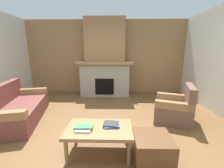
# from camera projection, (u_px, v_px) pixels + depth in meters

# --- Properties ---
(ground) EXTENTS (9.00, 9.00, 0.00)m
(ground) POSITION_uv_depth(u_px,v_px,m) (96.00, 132.00, 2.82)
(ground) COLOR brown
(wall_back_wood_panel) EXTENTS (6.00, 0.12, 2.70)m
(wall_back_wood_panel) POSITION_uv_depth(u_px,v_px,m) (106.00, 57.00, 5.45)
(wall_back_wood_panel) COLOR #997047
(wall_back_wood_panel) RESTS_ON ground
(fireplace) EXTENTS (1.90, 0.82, 2.70)m
(fireplace) POSITION_uv_depth(u_px,v_px,m) (105.00, 63.00, 5.12)
(fireplace) COLOR gray
(fireplace) RESTS_ON ground
(couch) EXTENTS (1.25, 1.95, 0.85)m
(couch) POSITION_uv_depth(u_px,v_px,m) (17.00, 109.00, 3.25)
(couch) COLOR brown
(couch) RESTS_ON ground
(armchair) EXTENTS (0.97, 0.97, 0.85)m
(armchair) POSITION_uv_depth(u_px,v_px,m) (175.00, 109.00, 3.24)
(armchair) COLOR brown
(armchair) RESTS_ON ground
(coffee_table) EXTENTS (1.00, 0.60, 0.43)m
(coffee_table) POSITION_uv_depth(u_px,v_px,m) (99.00, 131.00, 2.18)
(coffee_table) COLOR #997047
(coffee_table) RESTS_ON ground
(ottoman) EXTENTS (0.52, 0.52, 0.40)m
(ottoman) POSITION_uv_depth(u_px,v_px,m) (152.00, 149.00, 2.04)
(ottoman) COLOR brown
(ottoman) RESTS_ON ground
(book_stack_near_edge) EXTENTS (0.28, 0.21, 0.05)m
(book_stack_near_edge) POSITION_uv_depth(u_px,v_px,m) (84.00, 128.00, 2.12)
(book_stack_near_edge) COLOR beige
(book_stack_near_edge) RESTS_ON coffee_table
(book_stack_center) EXTENTS (0.27, 0.25, 0.04)m
(book_stack_center) POSITION_uv_depth(u_px,v_px,m) (111.00, 124.00, 2.23)
(book_stack_center) COLOR #335699
(book_stack_center) RESTS_ON coffee_table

